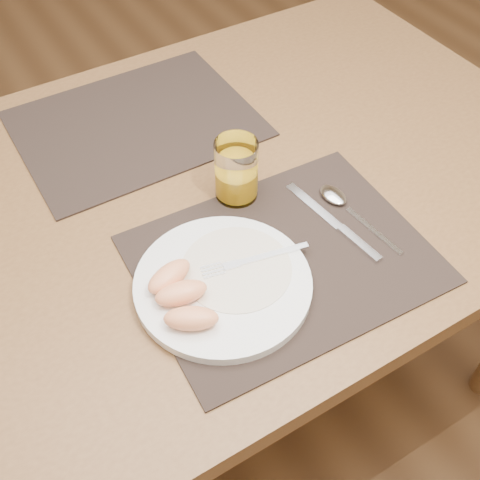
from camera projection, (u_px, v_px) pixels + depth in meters
name	position (u px, v px, depth m)	size (l,w,h in m)	color
ground	(216.00, 386.00, 1.63)	(5.00, 5.00, 0.00)	brown
table	(205.00, 217.00, 1.13)	(1.40, 0.90, 0.75)	brown
placemat_near	(283.00, 259.00, 0.95)	(0.45, 0.35, 0.00)	black
placemat_far	(136.00, 124.00, 1.19)	(0.45, 0.35, 0.00)	black
plate	(223.00, 284.00, 0.91)	(0.27, 0.27, 0.02)	white
plate_dressing	(236.00, 268.00, 0.92)	(0.17, 0.17, 0.00)	white
fork	(246.00, 261.00, 0.93)	(0.17, 0.05, 0.00)	silver
knife	(340.00, 227.00, 0.99)	(0.04, 0.22, 0.01)	silver
spoon	(339.00, 200.00, 1.03)	(0.04, 0.19, 0.01)	silver
juice_glass	(236.00, 173.00, 1.01)	(0.07, 0.07, 0.11)	white
grapefruit_wedges	(180.00, 295.00, 0.87)	(0.09, 0.15, 0.03)	#FEA168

